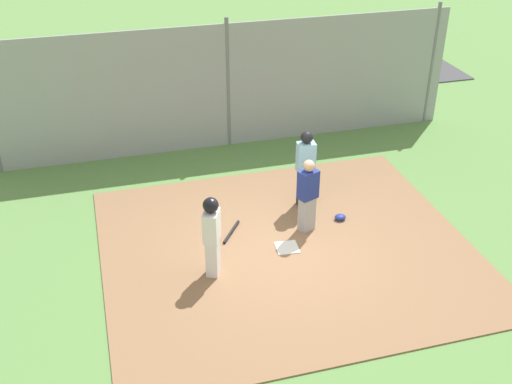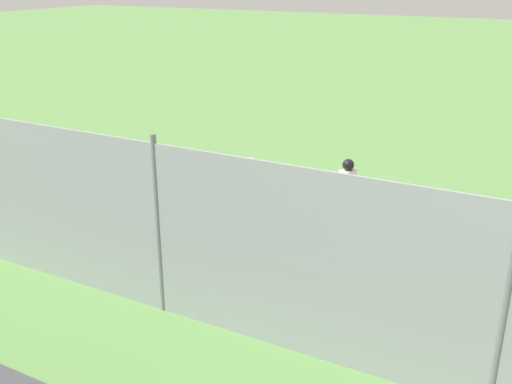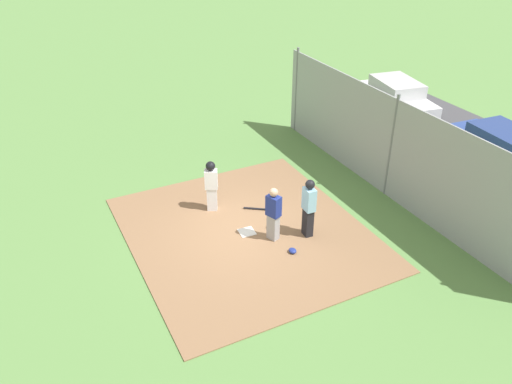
# 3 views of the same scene
# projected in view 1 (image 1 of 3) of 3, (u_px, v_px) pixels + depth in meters

# --- Properties ---
(ground_plane) EXTENTS (140.00, 140.00, 0.00)m
(ground_plane) POSITION_uv_depth(u_px,v_px,m) (287.00, 249.00, 12.34)
(ground_plane) COLOR #5B8947
(dirt_infield) EXTENTS (7.20, 6.40, 0.03)m
(dirt_infield) POSITION_uv_depth(u_px,v_px,m) (287.00, 249.00, 12.34)
(dirt_infield) COLOR #896647
(dirt_infield) RESTS_ON ground_plane
(home_plate) EXTENTS (0.47, 0.47, 0.02)m
(home_plate) POSITION_uv_depth(u_px,v_px,m) (287.00, 248.00, 12.32)
(home_plate) COLOR white
(home_plate) RESTS_ON dirt_infield
(catcher) EXTENTS (0.45, 0.38, 1.61)m
(catcher) POSITION_uv_depth(u_px,v_px,m) (308.00, 195.00, 12.48)
(catcher) COLOR #9E9EA3
(catcher) RESTS_ON dirt_infield
(umpire) EXTENTS (0.39, 0.28, 1.77)m
(umpire) POSITION_uv_depth(u_px,v_px,m) (305.00, 167.00, 13.29)
(umpire) COLOR black
(umpire) RESTS_ON dirt_infield
(runner) EXTENTS (0.40, 0.45, 1.63)m
(runner) POSITION_uv_depth(u_px,v_px,m) (212.00, 232.00, 11.16)
(runner) COLOR silver
(runner) RESTS_ON dirt_infield
(baseball_bat) EXTENTS (0.52, 0.72, 0.06)m
(baseball_bat) POSITION_uv_depth(u_px,v_px,m) (231.00, 232.00, 12.77)
(baseball_bat) COLOR black
(baseball_bat) RESTS_ON dirt_infield
(catcher_mask) EXTENTS (0.24, 0.20, 0.12)m
(catcher_mask) POSITION_uv_depth(u_px,v_px,m) (340.00, 217.00, 13.19)
(catcher_mask) COLOR navy
(catcher_mask) RESTS_ON dirt_infield
(backstop_fence) EXTENTS (12.00, 0.10, 3.35)m
(backstop_fence) POSITION_uv_depth(u_px,v_px,m) (228.00, 87.00, 15.65)
(backstop_fence) COLOR #93999E
(backstop_fence) RESTS_ON ground_plane
(parking_lot) EXTENTS (18.00, 5.20, 0.04)m
(parking_lot) POSITION_uv_depth(u_px,v_px,m) (193.00, 78.00, 20.77)
(parking_lot) COLOR #424247
(parking_lot) RESTS_ON ground_plane
(parked_car_green) EXTENTS (4.21, 1.91, 1.28)m
(parked_car_green) POSITION_uv_depth(u_px,v_px,m) (357.00, 42.00, 22.24)
(parked_car_green) COLOR #235B38
(parked_car_green) RESTS_ON parking_lot
(parked_car_blue) EXTENTS (4.33, 2.15, 1.28)m
(parked_car_blue) POSITION_uv_depth(u_px,v_px,m) (197.00, 62.00, 20.32)
(parked_car_blue) COLOR #28428C
(parked_car_blue) RESTS_ON parking_lot
(parked_car_white) EXTENTS (4.43, 2.43, 1.28)m
(parked_car_white) POSITION_uv_depth(u_px,v_px,m) (13.00, 77.00, 19.11)
(parked_car_white) COLOR silver
(parked_car_white) RESTS_ON parking_lot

